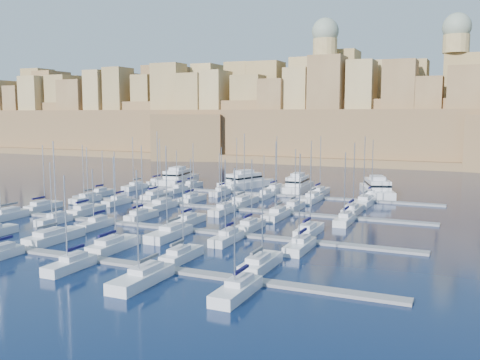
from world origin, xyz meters
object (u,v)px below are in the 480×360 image
at_px(sailboat_2, 54,237).
at_px(motor_yacht_d, 377,188).
at_px(sailboat_4, 182,255).
at_px(motor_yacht_a, 178,178).
at_px(motor_yacht_c, 298,185).
at_px(motor_yacht_b, 245,182).

relative_size(sailboat_2, motor_yacht_d, 0.82).
distance_m(sailboat_4, motor_yacht_a, 83.17).
relative_size(sailboat_2, motor_yacht_c, 1.02).
xyz_separation_m(sailboat_4, motor_yacht_c, (-5.57, 70.03, 0.99)).
bearing_deg(motor_yacht_c, motor_yacht_b, 176.89).
relative_size(sailboat_4, motor_yacht_b, 0.73).
distance_m(motor_yacht_c, motor_yacht_d, 20.15).
xyz_separation_m(sailboat_2, motor_yacht_d, (38.57, 70.36, 0.95)).
bearing_deg(motor_yacht_d, sailboat_4, -101.46).
height_order(motor_yacht_a, motor_yacht_c, same).
bearing_deg(motor_yacht_a, sailboat_2, -75.23).
relative_size(motor_yacht_a, motor_yacht_c, 1.21).
bearing_deg(sailboat_4, motor_yacht_b, 106.49).
xyz_separation_m(motor_yacht_b, motor_yacht_c, (15.41, -0.84, -0.00)).
distance_m(motor_yacht_b, motor_yacht_c, 15.43).
xyz_separation_m(motor_yacht_a, motor_yacht_c, (36.99, -1.41, -0.00)).
bearing_deg(sailboat_4, motor_yacht_a, 120.78).
distance_m(sailboat_2, motor_yacht_d, 80.24).
xyz_separation_m(motor_yacht_a, motor_yacht_b, (21.58, -0.58, 0.00)).
relative_size(sailboat_2, motor_yacht_b, 0.89).
bearing_deg(sailboat_2, sailboat_4, -2.95).
height_order(motor_yacht_c, motor_yacht_d, same).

